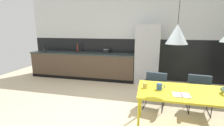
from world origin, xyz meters
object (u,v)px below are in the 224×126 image
Objects in this scene: armchair_far_side at (155,85)px; armchair_head_of_table at (200,89)px; open_book at (181,95)px; cooking_pot at (106,51)px; dining_table at (197,95)px; pendant_lamp_over_table_near at (177,34)px; refrigerator_column at (147,54)px; mug_dark_espresso at (159,87)px; mug_glass_clear at (145,85)px; bottle_spice_small at (44,49)px; bottle_wine_green at (78,48)px.

armchair_head_of_table is (0.92, 0.03, -0.01)m from armchair_far_side.
cooking_pot reaches higher than open_book.
pendant_lamp_over_table_near is (-0.37, 0.03, 0.95)m from dining_table.
refrigerator_column is at bearing 100.46° from pendant_lamp_over_table_near.
cooking_pot is at bearing -37.24° from armchair_far_side.
armchair_head_of_table is at bearing 45.06° from mug_dark_espresso.
mug_glass_clear reaches higher than armchair_head_of_table.
cooking_pot is 0.17× the size of pendant_lamp_over_table_near.
armchair_far_side is 1.12m from open_book.
pendant_lamp_over_table_near reaches higher than refrigerator_column.
bottle_spice_small reaches higher than open_book.
dining_table is 1.07m from armchair_far_side.
dining_table is (0.83, -2.52, -0.24)m from refrigerator_column.
bottle_spice_small reaches higher than cooking_pot.
armchair_far_side is 1.45m from pendant_lamp_over_table_near.
pendant_lamp_over_table_near is at bearing 1.88° from mug_glass_clear.
bottle_spice_small is at bearing 152.33° from dining_table.
pendant_lamp_over_table_near reaches higher than bottle_spice_small.
pendant_lamp_over_table_near is (0.23, -0.84, 1.16)m from armchair_far_side.
armchair_head_of_table is at bearing -54.83° from refrigerator_column.
bottle_spice_small is at bearing -166.85° from bottle_wine_green.
bottle_spice_small is at bearing -10.01° from armchair_head_of_table.
bottle_wine_green is at bearing 141.51° from dining_table.
armchair_far_side is 5.56× the size of mug_dark_espresso.
bottle_spice_small is (-4.76, 1.44, 0.52)m from armchair_head_of_table.
pendant_lamp_over_table_near is (0.21, 0.04, 0.86)m from mug_dark_espresso.
mug_glass_clear is at bearing -32.57° from bottle_spice_small.
bottle_wine_green is (-2.46, 2.59, 0.26)m from mug_glass_clear.
armchair_far_side reaches higher than dining_table.
bottle_spice_small is at bearing -177.03° from refrigerator_column.
armchair_head_of_table is at bearing 51.52° from pendant_lamp_over_table_near.
armchair_head_of_table is 1.31m from mug_dark_espresso.
refrigerator_column is 2.54m from mug_dark_espresso.
cooking_pot is (-1.38, 0.10, 0.04)m from refrigerator_column.
armchair_head_of_table is at bearing 37.82° from mug_glass_clear.
mug_dark_espresso reaches higher than armchair_head_of_table.
mug_glass_clear reaches higher than dining_table.
bottle_spice_small reaches higher than mug_dark_espresso.
armchair_far_side is 0.92m from armchair_head_of_table.
open_book is 0.91× the size of bottle_spice_small.
open_book is 3.41m from cooking_pot.
bottle_wine_green is at bearing 13.15° from bottle_spice_small.
mug_dark_espresso is at bearing -31.19° from bottle_spice_small.
dining_table is 7.40× the size of open_book.
cooking_pot is at bearing 175.90° from refrigerator_column.
bottle_wine_green is 0.27× the size of pendant_lamp_over_table_near.
armchair_far_side reaches higher than open_book.
open_book is 0.93m from pendant_lamp_over_table_near.
dining_table is 16.09× the size of mug_glass_clear.
mug_glass_clear is at bearing -89.66° from refrigerator_column.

